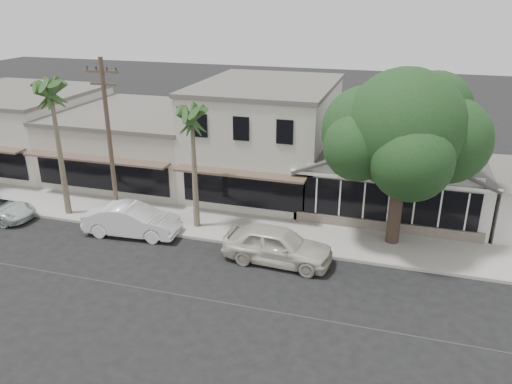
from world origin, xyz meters
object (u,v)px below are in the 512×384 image
(utility_pole, at_px, (110,141))
(car_1, at_px, (132,220))
(car_0, at_px, (278,245))
(shade_tree, at_px, (403,131))

(utility_pole, height_order, car_1, utility_pole)
(car_0, xyz_separation_m, shade_tree, (5.04, 3.66, 4.93))
(car_0, xyz_separation_m, car_1, (-8.00, 0.60, -0.06))
(car_0, bearing_deg, car_1, 89.02)
(utility_pole, bearing_deg, car_1, -28.16)
(car_1, bearing_deg, shade_tree, -81.46)
(car_1, bearing_deg, utility_pole, 57.16)
(utility_pole, relative_size, car_1, 1.80)
(car_0, height_order, shade_tree, shade_tree)
(car_0, relative_size, car_1, 1.03)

